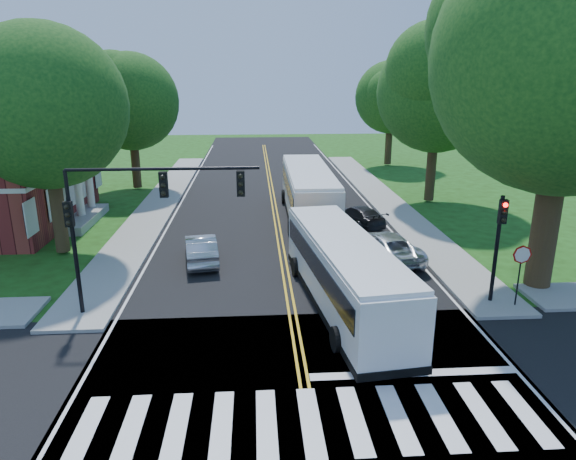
{
  "coord_description": "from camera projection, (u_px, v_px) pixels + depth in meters",
  "views": [
    {
      "loc": [
        -1.41,
        -12.25,
        9.03
      ],
      "look_at": [
        0.06,
        9.57,
        2.4
      ],
      "focal_mm": 32.0,
      "sensor_mm": 36.0,
      "label": 1
    }
  ],
  "objects": [
    {
      "name": "ground",
      "position": [
        309.0,
        410.0,
        14.41
      ],
      "size": [
        140.0,
        140.0,
        0.0
      ],
      "primitive_type": "plane",
      "color": "#1E3F0F",
      "rests_on": "ground"
    },
    {
      "name": "road",
      "position": [
        278.0,
        228.0,
        31.6
      ],
      "size": [
        14.0,
        96.0,
        0.01
      ],
      "primitive_type": "cube",
      "color": "black",
      "rests_on": "ground"
    },
    {
      "name": "cross_road",
      "position": [
        309.0,
        410.0,
        14.41
      ],
      "size": [
        60.0,
        12.0,
        0.01
      ],
      "primitive_type": "cube",
      "color": "black",
      "rests_on": "ground"
    },
    {
      "name": "center_line",
      "position": [
        275.0,
        211.0,
        35.41
      ],
      "size": [
        0.36,
        70.0,
        0.01
      ],
      "primitive_type": "cube",
      "color": "gold",
      "rests_on": "road"
    },
    {
      "name": "edge_line_w",
      "position": [
        176.0,
        213.0,
        34.97
      ],
      "size": [
        0.12,
        70.0,
        0.01
      ],
      "primitive_type": "cube",
      "color": "silver",
      "rests_on": "road"
    },
    {
      "name": "edge_line_e",
      "position": [
        372.0,
        209.0,
        35.85
      ],
      "size": [
        0.12,
        70.0,
        0.01
      ],
      "primitive_type": "cube",
      "color": "silver",
      "rests_on": "road"
    },
    {
      "name": "crosswalk",
      "position": [
        311.0,
        421.0,
        13.93
      ],
      "size": [
        12.6,
        3.0,
        0.01
      ],
      "primitive_type": "cube",
      "color": "silver",
      "rests_on": "road"
    },
    {
      "name": "stop_bar",
      "position": [
        414.0,
        373.0,
        16.16
      ],
      "size": [
        6.6,
        0.4,
        0.01
      ],
      "primitive_type": "cube",
      "color": "silver",
      "rests_on": "road"
    },
    {
      "name": "sidewalk_nw",
      "position": [
        161.0,
        202.0,
        37.72
      ],
      "size": [
        2.6,
        40.0,
        0.15
      ],
      "primitive_type": "cube",
      "color": "gray",
      "rests_on": "ground"
    },
    {
      "name": "sidewalk_ne",
      "position": [
        383.0,
        198.0,
        38.8
      ],
      "size": [
        2.6,
        40.0,
        0.15
      ],
      "primitive_type": "cube",
      "color": "gray",
      "rests_on": "ground"
    },
    {
      "name": "tree_ne_big",
      "position": [
        571.0,
        59.0,
        19.97
      ],
      "size": [
        10.8,
        10.8,
        14.91
      ],
      "color": "#312213",
      "rests_on": "ground"
    },
    {
      "name": "tree_west_near",
      "position": [
        44.0,
        107.0,
        24.85
      ],
      "size": [
        8.0,
        8.0,
        11.4
      ],
      "color": "#312213",
      "rests_on": "ground"
    },
    {
      "name": "tree_west_far",
      "position": [
        130.0,
        102.0,
        40.32
      ],
      "size": [
        7.6,
        7.6,
        10.67
      ],
      "color": "#312213",
      "rests_on": "ground"
    },
    {
      "name": "tree_east_mid",
      "position": [
        437.0,
        92.0,
        35.79
      ],
      "size": [
        8.4,
        8.4,
        11.93
      ],
      "color": "#312213",
      "rests_on": "ground"
    },
    {
      "name": "tree_east_far",
      "position": [
        391.0,
        97.0,
        51.42
      ],
      "size": [
        7.2,
        7.2,
        10.34
      ],
      "color": "#312213",
      "rests_on": "ground"
    },
    {
      "name": "signal_nw",
      "position": [
        134.0,
        206.0,
        18.9
      ],
      "size": [
        7.15,
        0.46,
        5.66
      ],
      "color": "black",
      "rests_on": "ground"
    },
    {
      "name": "signal_ne",
      "position": [
        499.0,
        235.0,
        20.23
      ],
      "size": [
        0.3,
        0.46,
        4.4
      ],
      "color": "black",
      "rests_on": "ground"
    },
    {
      "name": "stop_sign",
      "position": [
        521.0,
        261.0,
        20.11
      ],
      "size": [
        0.76,
        0.08,
        2.53
      ],
      "color": "black",
      "rests_on": "ground"
    },
    {
      "name": "bus_lead",
      "position": [
        344.0,
        271.0,
        20.41
      ],
      "size": [
        3.71,
        11.32,
        2.87
      ],
      "rotation": [
        0.0,
        0.0,
        3.26
      ],
      "color": "silver",
      "rests_on": "road"
    },
    {
      "name": "bus_follow",
      "position": [
        308.0,
        192.0,
        33.26
      ],
      "size": [
        3.18,
        12.65,
        3.27
      ],
      "rotation": [
        0.0,
        0.0,
        3.13
      ],
      "color": "silver",
      "rests_on": "road"
    },
    {
      "name": "hatchback",
      "position": [
        201.0,
        249.0,
        25.6
      ],
      "size": [
        2.11,
        4.42,
        1.4
      ],
      "primitive_type": "imported",
      "rotation": [
        0.0,
        0.0,
        3.29
      ],
      "color": "#A7AAAE",
      "rests_on": "road"
    },
    {
      "name": "suv",
      "position": [
        384.0,
        246.0,
        25.9
      ],
      "size": [
        3.34,
        5.56,
        1.45
      ],
      "primitive_type": "imported",
      "rotation": [
        0.0,
        0.0,
        3.33
      ],
      "color": "silver",
      "rests_on": "road"
    },
    {
      "name": "dark_sedan",
      "position": [
        358.0,
        216.0,
        31.84
      ],
      "size": [
        3.21,
        4.62,
        1.24
      ],
      "primitive_type": "imported",
      "rotation": [
        0.0,
        0.0,
        3.52
      ],
      "color": "black",
      "rests_on": "road"
    }
  ]
}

